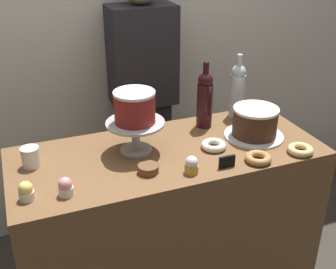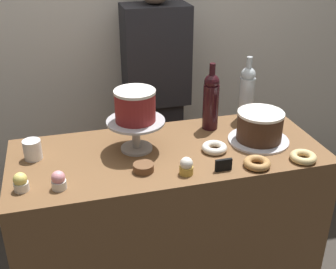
{
  "view_description": "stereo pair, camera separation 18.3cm",
  "coord_description": "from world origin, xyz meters",
  "px_view_note": "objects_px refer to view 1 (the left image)",
  "views": [
    {
      "loc": [
        -0.6,
        -1.53,
        1.79
      ],
      "look_at": [
        0.0,
        0.0,
        0.97
      ],
      "focal_mm": 45.53,
      "sensor_mm": 36.0,
      "label": 1
    },
    {
      "loc": [
        -0.43,
        -1.59,
        1.79
      ],
      "look_at": [
        0.0,
        0.0,
        0.97
      ],
      "focal_mm": 45.53,
      "sensor_mm": 36.0,
      "label": 2
    }
  ],
  "objects_px": {
    "wine_bottle_dark_red": "(205,99)",
    "barista_figure": "(144,104)",
    "donut_maple": "(258,158)",
    "price_sign_chalkboard": "(227,162)",
    "cupcake_strawberry": "(66,187)",
    "donut_glazed": "(300,150)",
    "wine_bottle_clear": "(237,90)",
    "donut_sugar": "(214,145)",
    "white_layer_cake": "(135,107)",
    "cupcake_lemon": "(26,191)",
    "cake_stand_pedestal": "(136,131)",
    "cookie_stack": "(148,169)",
    "chocolate_round_cake": "(255,121)",
    "cupcake_vanilla": "(192,165)",
    "coffee_cup_ceramic": "(31,157)"
  },
  "relations": [
    {
      "from": "chocolate_round_cake",
      "to": "coffee_cup_ceramic",
      "type": "relative_size",
      "value": 2.45
    },
    {
      "from": "barista_figure",
      "to": "wine_bottle_clear",
      "type": "bearing_deg",
      "value": -50.87
    },
    {
      "from": "donut_glazed",
      "to": "donut_sugar",
      "type": "bearing_deg",
      "value": 152.23
    },
    {
      "from": "price_sign_chalkboard",
      "to": "barista_figure",
      "type": "distance_m",
      "value": 0.89
    },
    {
      "from": "cake_stand_pedestal",
      "to": "donut_sugar",
      "type": "xyz_separation_m",
      "value": [
        0.33,
        -0.1,
        -0.08
      ]
    },
    {
      "from": "donut_maple",
      "to": "barista_figure",
      "type": "height_order",
      "value": "barista_figure"
    },
    {
      "from": "chocolate_round_cake",
      "to": "cupcake_vanilla",
      "type": "xyz_separation_m",
      "value": [
        -0.4,
        -0.19,
        -0.04
      ]
    },
    {
      "from": "chocolate_round_cake",
      "to": "donut_maple",
      "type": "bearing_deg",
      "value": -117.32
    },
    {
      "from": "wine_bottle_dark_red",
      "to": "wine_bottle_clear",
      "type": "distance_m",
      "value": 0.21
    },
    {
      "from": "cupcake_strawberry",
      "to": "wine_bottle_dark_red",
      "type": "bearing_deg",
      "value": 25.68
    },
    {
      "from": "wine_bottle_clear",
      "to": "cupcake_vanilla",
      "type": "xyz_separation_m",
      "value": [
        -0.44,
        -0.43,
        -0.11
      ]
    },
    {
      "from": "chocolate_round_cake",
      "to": "coffee_cup_ceramic",
      "type": "bearing_deg",
      "value": 174.22
    },
    {
      "from": "donut_glazed",
      "to": "cookie_stack",
      "type": "xyz_separation_m",
      "value": [
        -0.67,
        0.09,
        0.0
      ]
    },
    {
      "from": "cupcake_lemon",
      "to": "donut_glazed",
      "type": "distance_m",
      "value": 1.14
    },
    {
      "from": "wine_bottle_clear",
      "to": "barista_figure",
      "type": "bearing_deg",
      "value": 129.13
    },
    {
      "from": "barista_figure",
      "to": "cupcake_lemon",
      "type": "bearing_deg",
      "value": -131.27
    },
    {
      "from": "chocolate_round_cake",
      "to": "price_sign_chalkboard",
      "type": "height_order",
      "value": "chocolate_round_cake"
    },
    {
      "from": "wine_bottle_dark_red",
      "to": "cake_stand_pedestal",
      "type": "bearing_deg",
      "value": -162.43
    },
    {
      "from": "cupcake_vanilla",
      "to": "wine_bottle_dark_red",
      "type": "bearing_deg",
      "value": 57.83
    },
    {
      "from": "chocolate_round_cake",
      "to": "cookie_stack",
      "type": "distance_m",
      "value": 0.58
    },
    {
      "from": "chocolate_round_cake",
      "to": "cupcake_strawberry",
      "type": "bearing_deg",
      "value": -169.83
    },
    {
      "from": "cookie_stack",
      "to": "donut_sugar",
      "type": "bearing_deg",
      "value": 14.16
    },
    {
      "from": "cake_stand_pedestal",
      "to": "donut_glazed",
      "type": "height_order",
      "value": "cake_stand_pedestal"
    },
    {
      "from": "cupcake_strawberry",
      "to": "donut_glazed",
      "type": "height_order",
      "value": "cupcake_strawberry"
    },
    {
      "from": "cupcake_strawberry",
      "to": "donut_maple",
      "type": "bearing_deg",
      "value": -3.41
    },
    {
      "from": "wine_bottle_clear",
      "to": "price_sign_chalkboard",
      "type": "relative_size",
      "value": 4.65
    },
    {
      "from": "wine_bottle_clear",
      "to": "cookie_stack",
      "type": "relative_size",
      "value": 3.87
    },
    {
      "from": "donut_maple",
      "to": "price_sign_chalkboard",
      "type": "distance_m",
      "value": 0.15
    },
    {
      "from": "wine_bottle_clear",
      "to": "donut_sugar",
      "type": "distance_m",
      "value": 0.41
    },
    {
      "from": "cake_stand_pedestal",
      "to": "donut_maple",
      "type": "bearing_deg",
      "value": -31.59
    },
    {
      "from": "wine_bottle_dark_red",
      "to": "barista_figure",
      "type": "relative_size",
      "value": 0.2
    },
    {
      "from": "white_layer_cake",
      "to": "price_sign_chalkboard",
      "type": "bearing_deg",
      "value": -41.55
    },
    {
      "from": "white_layer_cake",
      "to": "donut_glazed",
      "type": "bearing_deg",
      "value": -22.99
    },
    {
      "from": "donut_glazed",
      "to": "price_sign_chalkboard",
      "type": "height_order",
      "value": "price_sign_chalkboard"
    },
    {
      "from": "price_sign_chalkboard",
      "to": "cupcake_vanilla",
      "type": "bearing_deg",
      "value": 174.48
    },
    {
      "from": "donut_glazed",
      "to": "cupcake_vanilla",
      "type": "bearing_deg",
      "value": 177.14
    },
    {
      "from": "cupcake_vanilla",
      "to": "donut_glazed",
      "type": "height_order",
      "value": "cupcake_vanilla"
    },
    {
      "from": "wine_bottle_dark_red",
      "to": "wine_bottle_clear",
      "type": "relative_size",
      "value": 1.0
    },
    {
      "from": "white_layer_cake",
      "to": "donut_sugar",
      "type": "relative_size",
      "value": 1.57
    },
    {
      "from": "wine_bottle_dark_red",
      "to": "donut_glazed",
      "type": "distance_m",
      "value": 0.5
    },
    {
      "from": "cupcake_lemon",
      "to": "wine_bottle_clear",
      "type": "bearing_deg",
      "value": 19.42
    },
    {
      "from": "cake_stand_pedestal",
      "to": "barista_figure",
      "type": "height_order",
      "value": "barista_figure"
    },
    {
      "from": "donut_maple",
      "to": "cookie_stack",
      "type": "bearing_deg",
      "value": 169.32
    },
    {
      "from": "wine_bottle_clear",
      "to": "cake_stand_pedestal",
      "type": "bearing_deg",
      "value": -163.66
    },
    {
      "from": "white_layer_cake",
      "to": "donut_sugar",
      "type": "xyz_separation_m",
      "value": [
        0.33,
        -0.1,
        -0.19
      ]
    },
    {
      "from": "cookie_stack",
      "to": "price_sign_chalkboard",
      "type": "height_order",
      "value": "price_sign_chalkboard"
    },
    {
      "from": "white_layer_cake",
      "to": "donut_sugar",
      "type": "bearing_deg",
      "value": -17.76
    },
    {
      "from": "cookie_stack",
      "to": "coffee_cup_ceramic",
      "type": "bearing_deg",
      "value": 152.63
    },
    {
      "from": "donut_glazed",
      "to": "barista_figure",
      "type": "xyz_separation_m",
      "value": [
        -0.42,
        0.89,
        -0.06
      ]
    },
    {
      "from": "wine_bottle_clear",
      "to": "chocolate_round_cake",
      "type": "bearing_deg",
      "value": -99.35
    }
  ]
}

